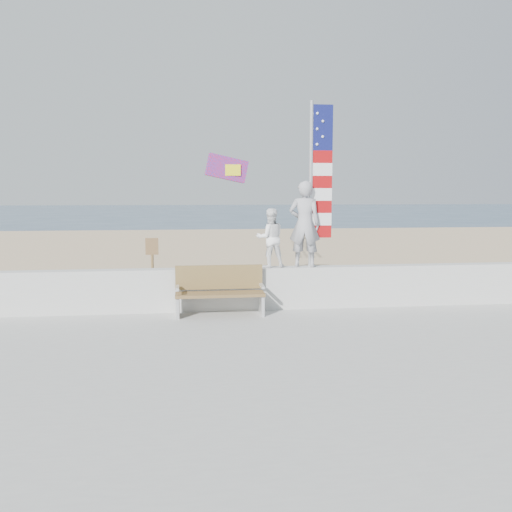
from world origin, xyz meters
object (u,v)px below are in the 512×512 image
Objects in this scene: adult at (305,224)px; flag at (317,177)px; child at (270,238)px; bench at (220,290)px.

adult is 0.53× the size of flag.
adult is at bearing 179.94° from flag.
child is 1.58m from bench.
flag is (0.25, -0.00, 0.99)m from adult.
bench is (-1.85, -0.45, -1.31)m from adult.
flag reaches higher than child.
flag is at bearing -162.14° from adult.
flag is at bearing 175.59° from child.
flag reaches higher than adult.
bench is 3.15m from flag.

